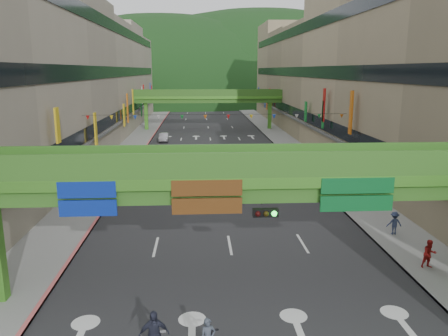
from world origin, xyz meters
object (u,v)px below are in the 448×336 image
car_silver (164,137)px  car_yellow (208,150)px  overpass_near (262,193)px  scooter_rider_mid (266,187)px  pedestrian_red (429,257)px

car_silver → car_yellow: 12.87m
overpass_near → car_yellow: bearing=92.5°
overpass_near → scooter_rider_mid: (2.71, 16.16, -4.17)m
car_silver → car_yellow: (6.36, -11.19, 0.04)m
car_yellow → overpass_near: bearing=-81.8°
overpass_near → pedestrian_red: (9.41, 2.62, -4.43)m
car_yellow → car_silver: bearing=125.2°
car_yellow → pedestrian_red: bearing=-65.9°
car_silver → pedestrian_red: 47.39m
car_silver → scooter_rider_mid: bearing=-71.5°
overpass_near → car_silver: bearing=99.6°
scooter_rider_mid → overpass_near: bearing=-99.5°
overpass_near → car_silver: overpass_near is taller
car_yellow → scooter_rider_mid: bearing=-71.9°
scooter_rider_mid → car_silver: bearing=109.2°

